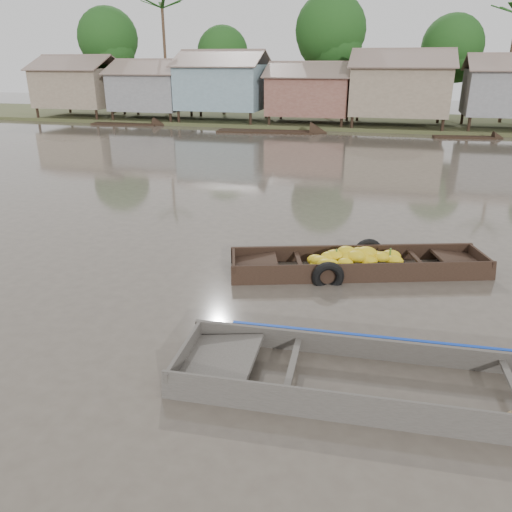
# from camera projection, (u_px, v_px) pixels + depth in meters

# --- Properties ---
(ground) EXTENTS (120.00, 120.00, 0.00)m
(ground) POSITION_uv_depth(u_px,v_px,m) (253.00, 306.00, 9.91)
(ground) COLOR #4B4239
(ground) RESTS_ON ground
(riverbank) EXTENTS (120.00, 12.47, 10.22)m
(riverbank) POSITION_uv_depth(u_px,v_px,m) (408.00, 83.00, 36.70)
(riverbank) COLOR #384723
(riverbank) RESTS_ON ground
(banana_boat) EXTENTS (6.02, 3.14, 0.80)m
(banana_boat) POSITION_uv_depth(u_px,v_px,m) (355.00, 264.00, 11.51)
(banana_boat) COLOR black
(banana_boat) RESTS_ON ground
(viewer_boat) EXTENTS (6.80, 2.14, 0.54)m
(viewer_boat) POSITION_uv_depth(u_px,v_px,m) (399.00, 389.00, 7.35)
(viewer_boat) COLOR #3F3B35
(viewer_boat) RESTS_ON ground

